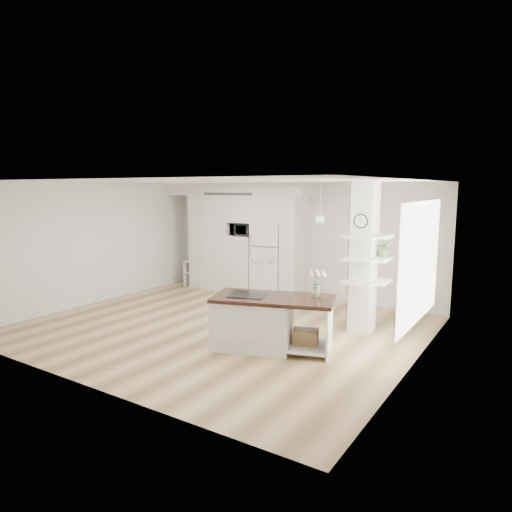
{
  "coord_description": "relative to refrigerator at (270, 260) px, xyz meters",
  "views": [
    {
      "loc": [
        5.01,
        -6.59,
        2.6
      ],
      "look_at": [
        0.21,
        0.9,
        1.25
      ],
      "focal_mm": 32.0,
      "sensor_mm": 36.0,
      "label": 1
    }
  ],
  "objects": [
    {
      "name": "kitchen_island",
      "position": [
        1.74,
        -3.21,
        -0.42
      ],
      "size": [
        2.11,
        1.46,
        1.43
      ],
      "rotation": [
        0.0,
        0.0,
        0.32
      ],
      "color": "white",
      "rests_on": "floor"
    },
    {
      "name": "column",
      "position": [
        2.9,
        -1.55,
        0.48
      ],
      "size": [
        0.69,
        0.9,
        2.7
      ],
      "color": "silver",
      "rests_on": "floor"
    },
    {
      "name": "pendant_light",
      "position": [
        2.23,
        -2.53,
        1.24
      ],
      "size": [
        0.12,
        0.12,
        0.1
      ],
      "primitive_type": "cylinder",
      "color": "white",
      "rests_on": "room"
    },
    {
      "name": "room",
      "position": [
        0.53,
        -2.68,
        0.98
      ],
      "size": [
        7.04,
        6.04,
        2.72
      ],
      "color": "white",
      "rests_on": "ground"
    },
    {
      "name": "microwave",
      "position": [
        -0.75,
        -0.06,
        0.69
      ],
      "size": [
        0.54,
        0.37,
        0.3
      ],
      "primitive_type": "imported",
      "color": "#2D2D2D",
      "rests_on": "cabinet_wall"
    },
    {
      "name": "floor_plant_a",
      "position": [
        3.52,
        -1.45,
        -0.66
      ],
      "size": [
        0.28,
        0.25,
        0.44
      ],
      "primitive_type": "imported",
      "rotation": [
        0.0,
        0.0,
        0.26
      ],
      "color": "#497D32",
      "rests_on": "floor"
    },
    {
      "name": "cabinet_wall",
      "position": [
        -0.92,
        -0.01,
        0.63
      ],
      "size": [
        4.0,
        0.71,
        2.7
      ],
      "color": "white",
      "rests_on": "floor"
    },
    {
      "name": "bookshelf",
      "position": [
        -2.15,
        -0.18,
        -0.58
      ],
      "size": [
        0.58,
        0.34,
        0.68
      ],
      "rotation": [
        0.0,
        0.0,
        -0.01
      ],
      "color": "white",
      "rests_on": "floor"
    },
    {
      "name": "floor",
      "position": [
        0.53,
        -2.68,
        -0.88
      ],
      "size": [
        7.0,
        6.0,
        0.01
      ],
      "primitive_type": "cube",
      "color": "tan",
      "rests_on": "ground"
    },
    {
      "name": "shelf_plant",
      "position": [
        3.15,
        -1.38,
        0.65
      ],
      "size": [
        0.27,
        0.23,
        0.3
      ],
      "primitive_type": "imported",
      "color": "#497D32",
      "rests_on": "column"
    },
    {
      "name": "floor_plant_b",
      "position": [
        3.35,
        -0.85,
        -0.64
      ],
      "size": [
        0.3,
        0.3,
        0.46
      ],
      "primitive_type": "imported",
      "rotation": [
        0.0,
        0.0,
        -0.19
      ],
      "color": "#497D32",
      "rests_on": "floor"
    },
    {
      "name": "decor_bowl",
      "position": [
        2.82,
        -1.78,
        0.13
      ],
      "size": [
        0.22,
        0.22,
        0.05
      ],
      "primitive_type": "imported",
      "color": "white",
      "rests_on": "column"
    },
    {
      "name": "refrigerator",
      "position": [
        0.0,
        0.0,
        0.0
      ],
      "size": [
        0.78,
        0.69,
        1.75
      ],
      "color": "white",
      "rests_on": "floor"
    },
    {
      "name": "window",
      "position": [
        4.0,
        -2.38,
        0.62
      ],
      "size": [
        0.0,
        2.4,
        2.4
      ],
      "primitive_type": "plane",
      "rotation": [
        1.57,
        0.0,
        -1.57
      ],
      "color": "white",
      "rests_on": "room"
    }
  ]
}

